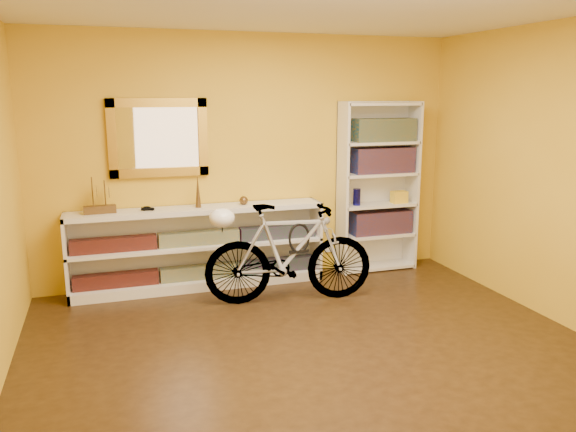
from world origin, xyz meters
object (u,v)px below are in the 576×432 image
object	(u,v)px
console_unit	(199,248)
helmet	(222,218)
bicycle	(289,253)
bookcase	(378,187)

from	to	relation	value
console_unit	helmet	xyz separation A→B (m)	(0.13, -0.59, 0.43)
console_unit	bicycle	world-z (taller)	bicycle
bicycle	helmet	bearing A→B (deg)	90.00
console_unit	bicycle	size ratio (longest dim) A/B	1.57
console_unit	bookcase	size ratio (longest dim) A/B	1.37
bookcase	bicycle	world-z (taller)	bookcase
bicycle	helmet	distance (m)	0.73
console_unit	helmet	world-z (taller)	helmet
console_unit	bookcase	xyz separation A→B (m)	(2.04, 0.03, 0.52)
bookcase	bicycle	xyz separation A→B (m)	(-1.28, -0.71, -0.46)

